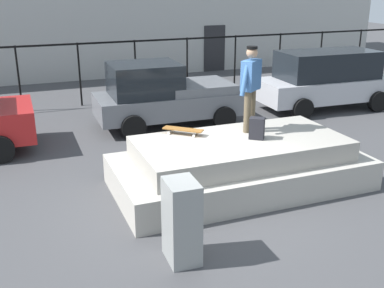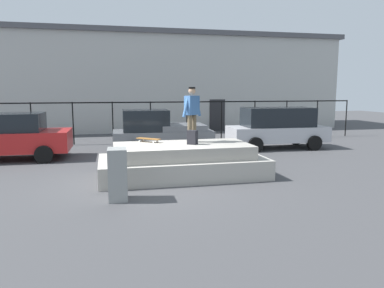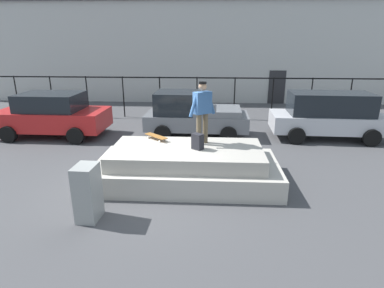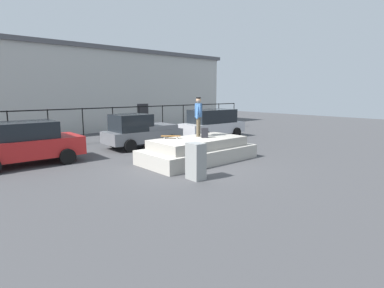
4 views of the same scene
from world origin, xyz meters
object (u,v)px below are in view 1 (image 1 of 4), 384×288
Objects in this scene: skateboard at (183,130)px; car_silver_hatchback_far at (326,79)px; backpack at (257,128)px; skateboarder at (251,83)px; car_grey_pickup_mid at (165,95)px; utility_box at (182,221)px.

car_silver_hatchback_far is at bearing 30.80° from skateboard.
skateboard is at bearing 6.05° from backpack.
skateboarder is 0.94m from backpack.
skateboarder is at bearing -11.15° from skateboard.
utility_box is (-1.91, -6.49, -0.26)m from car_grey_pickup_mid.
backpack is 0.10× the size of car_silver_hatchback_far.
skateboarder is 2.30× the size of skateboard.
utility_box is (-7.22, -6.41, -0.33)m from car_silver_hatchback_far.
car_silver_hatchback_far is 3.54× the size of utility_box.
utility_box is at bearing -106.41° from car_grey_pickup_mid.
car_silver_hatchback_far is at bearing -99.90° from backpack.
backpack is (-0.10, -0.51, -0.78)m from skateboarder.
utility_box reaches higher than skateboard.
backpack is (1.23, -0.77, 0.11)m from skateboard.
car_grey_pickup_mid reaches higher than backpack.
skateboard is 0.60× the size of utility_box.
utility_box is (-1.04, -2.73, -0.46)m from skateboard.
skateboarder is at bearing -83.35° from car_grey_pickup_mid.
skateboard is at bearing 168.85° from skateboarder.
skateboarder is at bearing 48.08° from utility_box.
car_silver_hatchback_far is (4.95, 4.45, -0.24)m from backpack.
utility_box is at bearing -138.42° from car_silver_hatchback_far.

